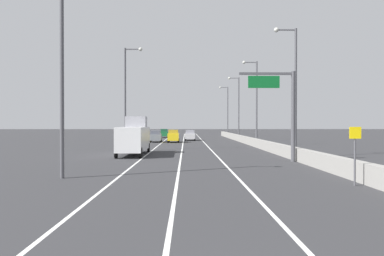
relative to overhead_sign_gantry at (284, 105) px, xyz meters
name	(u,v)px	position (x,y,z in m)	size (l,w,h in m)	color
ground_plane	(195,142)	(-6.64, 36.24, -4.73)	(320.00, 320.00, 0.00)	#2D2D30
lane_stripe_left	(159,145)	(-12.14, 27.24, -4.73)	(0.16, 130.00, 0.00)	silver
lane_stripe_center	(183,145)	(-8.64, 27.24, -4.73)	(0.16, 130.00, 0.00)	silver
lane_stripe_right	(206,145)	(-5.14, 27.24, -4.73)	(0.16, 130.00, 0.00)	silver
jersey_barrier_right	(270,147)	(1.34, 12.24, -4.18)	(0.60, 120.00, 1.10)	gray
overhead_sign_gantry	(284,105)	(0.00, 0.00, 0.00)	(4.68, 0.36, 7.50)	#47474C
speed_advisory_sign	(355,151)	(0.44, -12.99, -2.96)	(0.60, 0.11, 3.00)	#4C4C51
lamp_post_right_second	(293,84)	(1.76, 3.87, 2.06)	(2.14, 0.44, 12.03)	#4C4C51
lamp_post_right_third	(255,98)	(1.61, 23.71, 2.06)	(2.14, 0.44, 12.03)	#4C4C51
lamp_post_right_fourth	(238,105)	(1.66, 43.54, 2.06)	(2.14, 0.44, 12.03)	#4C4C51
lamp_post_right_fifth	(227,108)	(1.60, 63.37, 2.06)	(2.14, 0.44, 12.03)	#4C4C51
lamp_post_left_near	(66,61)	(-15.09, -9.96, 2.06)	(2.14, 0.44, 12.03)	#4C4C51
lamp_post_left_mid	(127,92)	(-15.03, 13.84, 2.06)	(2.14, 0.44, 12.03)	#4C4C51
car_green_0	(164,133)	(-13.11, 57.81, -3.75)	(1.97, 4.41, 1.95)	#196033
car_silver_1	(190,135)	(-7.39, 42.35, -3.76)	(2.03, 4.69, 1.93)	#B7B7BC
car_gray_2	(156,136)	(-13.28, 35.45, -3.74)	(2.02, 4.77, 1.97)	slate
car_yellow_3	(174,136)	(-10.26, 34.66, -3.67)	(1.90, 4.72, 2.13)	gold
box_truck	(134,137)	(-13.41, 7.60, -2.94)	(2.51, 9.48, 3.92)	silver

